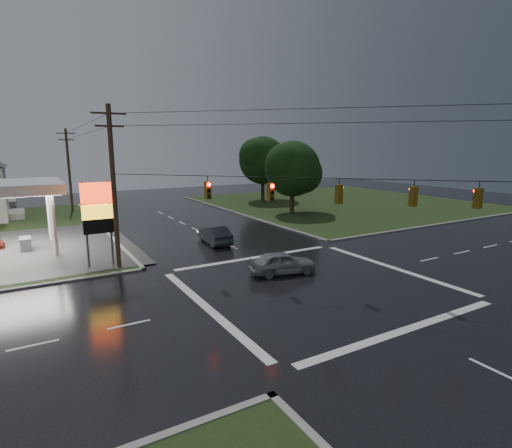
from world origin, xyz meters
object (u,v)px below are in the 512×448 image
tree_ne_far (264,160)px  car_north (215,235)px  utility_pole_nw (114,186)px  utility_pole_n (69,169)px  pylon_sign (97,210)px  tree_ne_near (294,169)px  car_crossing (282,263)px

tree_ne_far → car_north: (-17.95, -21.34, -5.40)m
utility_pole_nw → utility_pole_n: utility_pole_nw is taller
tree_ne_far → car_north: 28.40m
pylon_sign → tree_ne_near: 27.23m
pylon_sign → car_north: size_ratio=1.26×
utility_pole_n → car_crossing: utility_pole_n is taller
tree_ne_far → car_crossing: (-17.54, -31.23, -5.43)m
tree_ne_far → car_crossing: bearing=-119.3°
pylon_sign → tree_ne_near: size_ratio=0.67×
utility_pole_n → car_crossing: (9.11, -35.23, -4.72)m
tree_ne_far → utility_pole_n: bearing=171.5°
pylon_sign → utility_pole_n: size_ratio=0.57×
utility_pole_n → tree_ne_far: size_ratio=1.07×
utility_pole_nw → tree_ne_near: size_ratio=1.22×
utility_pole_n → tree_ne_near: 28.55m
car_north → car_crossing: size_ratio=1.08×
car_crossing → utility_pole_nw: bearing=66.6°
pylon_sign → car_crossing: (10.11, -7.73, -3.26)m
utility_pole_nw → utility_pole_n: 28.50m
pylon_sign → utility_pole_nw: bearing=-45.0°
car_north → utility_pole_n: bearing=-66.3°
tree_ne_near → tree_ne_far: bearing=75.9°
tree_ne_far → car_north: bearing=-130.1°
utility_pole_n → car_north: size_ratio=2.21×
tree_ne_near → car_crossing: size_ratio=2.04×
tree_ne_near → car_crossing: 24.57m
tree_ne_near → utility_pole_n: bearing=145.9°
pylon_sign → tree_ne_far: tree_ne_far is taller
tree_ne_near → car_crossing: bearing=-127.1°
utility_pole_nw → tree_ne_far: size_ratio=1.12×
pylon_sign → tree_ne_near: (24.64, 11.49, 1.55)m
utility_pole_n → car_crossing: size_ratio=2.38×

